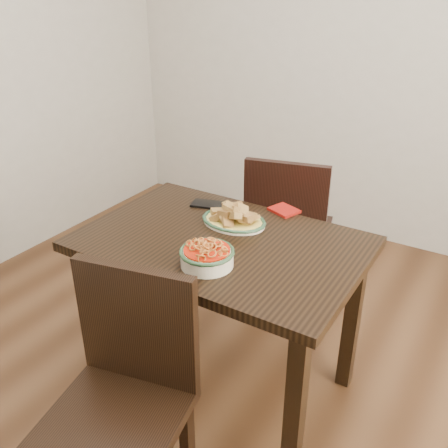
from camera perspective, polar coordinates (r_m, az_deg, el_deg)
The scene contains 9 objects.
floor at distance 2.47m, azimuth -0.73°, elevation -16.72°, with size 3.50×3.50×0.00m, color #3D2413.
wall_back at distance 3.42m, azimuth 15.95°, elevation 19.09°, with size 3.50×0.10×2.60m, color beige.
dining_table at distance 2.04m, azimuth -0.30°, elevation -4.46°, with size 1.11×0.74×0.75m.
chair_far at distance 2.67m, azimuth 7.26°, elevation -0.19°, with size 0.51×0.51×0.89m.
chair_near at distance 1.73m, azimuth -11.21°, elevation -17.75°, with size 0.50×0.50×0.89m.
fish_plate at distance 2.09m, azimuth 1.14°, elevation 1.15°, with size 0.28×0.22×0.11m.
noodle_bowl at distance 1.79m, azimuth -1.96°, elevation -3.53°, with size 0.20×0.20×0.08m.
smartphone at distance 2.28m, azimuth -1.73°, elevation 2.25°, with size 0.16×0.08×0.01m, color black.
napkin at distance 2.23m, azimuth 6.88°, elevation 1.58°, with size 0.12×0.10×0.01m, color maroon.
Camera 1 is at (0.97, -1.51, 1.70)m, focal length 40.00 mm.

